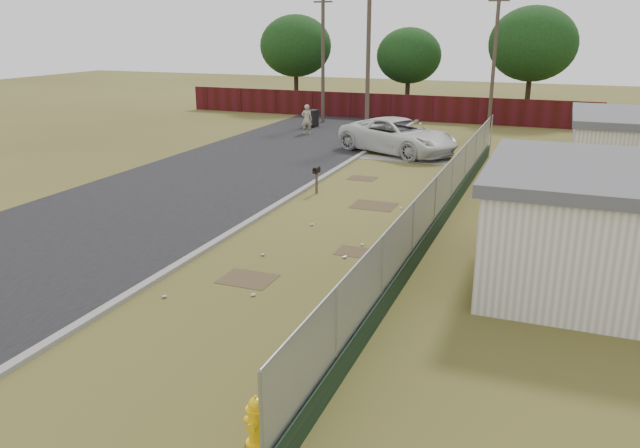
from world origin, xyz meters
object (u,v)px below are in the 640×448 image
at_px(mailbox, 317,172).
at_px(trash_bin, 312,118).
at_px(fire_hydrant, 256,422).
at_px(pickup_truck, 398,136).
at_px(pedestrian, 307,119).

distance_m(mailbox, trash_bin, 17.20).
distance_m(fire_hydrant, trash_bin, 32.85).
bearing_deg(fire_hydrant, pickup_truck, 99.17).
xyz_separation_m(pickup_truck, trash_bin, (-7.54, 6.61, -0.33)).
distance_m(fire_hydrant, pedestrian, 30.09).
height_order(pickup_truck, trash_bin, pickup_truck).
height_order(pickup_truck, pedestrian, pickup_truck).
height_order(fire_hydrant, pickup_truck, pickup_truck).
distance_m(mailbox, pickup_truck, 9.32).
xyz_separation_m(pedestrian, trash_bin, (-0.76, 2.67, -0.32)).
bearing_deg(pickup_truck, mailbox, -160.02).
relative_size(fire_hydrant, pickup_truck, 0.14).
xyz_separation_m(pickup_truck, pedestrian, (-6.78, 3.93, -0.00)).
relative_size(fire_hydrant, pedestrian, 0.49).
xyz_separation_m(fire_hydrant, mailbox, (-4.84, 14.91, 0.45)).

